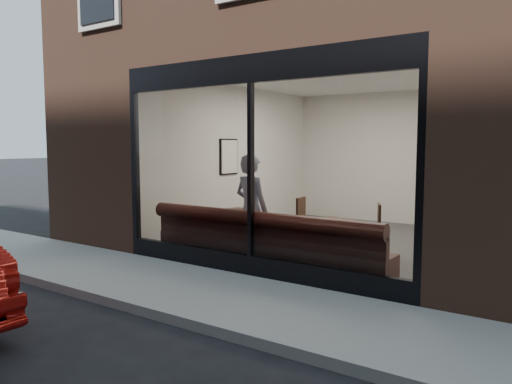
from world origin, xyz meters
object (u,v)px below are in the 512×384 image
Objects in this scene: person at (251,209)px; cafe_chair_right at (367,245)px; banquette at (266,255)px; cafe_table_right at (332,221)px; cafe_table_left at (233,211)px; cafe_chair_left at (291,234)px.

person reaches higher than cafe_chair_right.
cafe_table_right is at bearing 44.04° from banquette.
person is 0.90m from cafe_table_left.
cafe_chair_left is (-0.57, 1.71, 0.01)m from banquette.
banquette reaches higher than cafe_chair_left.
cafe_table_left is 1.28m from cafe_chair_left.
banquette is 1.16m from cafe_table_right.
cafe_chair_left is (-0.15, 1.50, -0.65)m from person.
person reaches higher than cafe_chair_left.
cafe_chair_left is (-1.32, 0.98, -0.50)m from cafe_table_right.
cafe_table_left is at bearing -23.87° from person.
banquette is at bearing 163.55° from person.
cafe_chair_right is at bearing 56.63° from banquette.
banquette is 0.81m from person.
banquette is at bearing -135.96° from cafe_table_right.
banquette is 1.80m from cafe_chair_left.
cafe_chair_right is (0.26, 0.81, -0.50)m from cafe_table_right.
cafe_chair_right is at bearing 72.19° from cafe_table_right.
person is at bearing -33.09° from cafe_table_left.
cafe_chair_right is at bearing 21.22° from cafe_table_left.
cafe_table_left is at bearing 51.16° from cafe_chair_left.
cafe_table_left reaches higher than cafe_table_right.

